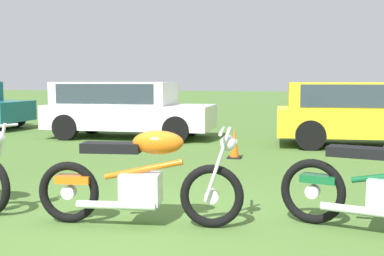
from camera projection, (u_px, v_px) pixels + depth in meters
The scene contains 5 objects.
ground_plane at pixel (143, 223), 5.16m from camera, with size 120.00×120.00×0.00m, color #476B2D.
motorcycle_orange at pixel (141, 178), 5.04m from camera, with size 2.12×0.73×1.02m.
car_white at pixel (123, 105), 12.72m from camera, with size 4.31×2.04×1.43m.
car_yellow at pixel (367, 109), 11.00m from camera, with size 4.47×2.18×1.43m.
traffic_cone at pixel (234, 144), 9.39m from camera, with size 0.25×0.25×0.59m.
Camera 1 is at (1.83, -4.73, 1.48)m, focal length 46.39 mm.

